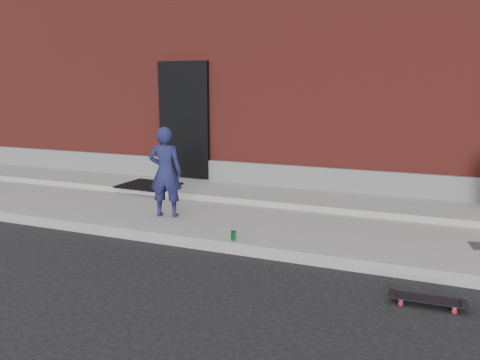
% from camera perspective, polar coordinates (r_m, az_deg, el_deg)
% --- Properties ---
extents(ground, '(80.00, 80.00, 0.00)m').
position_cam_1_polar(ground, '(5.81, 2.38, -9.51)').
color(ground, black).
rests_on(ground, ground).
extents(sidewalk, '(20.00, 3.00, 0.15)m').
position_cam_1_polar(sidewalk, '(7.14, 6.40, -4.87)').
color(sidewalk, gray).
rests_on(sidewalk, ground).
extents(apron, '(20.00, 1.20, 0.10)m').
position_cam_1_polar(apron, '(7.95, 8.15, -2.28)').
color(apron, gray).
rests_on(apron, sidewalk).
extents(building, '(20.00, 8.10, 5.00)m').
position_cam_1_polar(building, '(12.25, 13.70, 13.18)').
color(building, maroon).
rests_on(building, ground).
extents(child, '(0.55, 0.44, 1.34)m').
position_cam_1_polar(child, '(6.98, -9.07, 0.97)').
color(child, '#191C47').
rests_on(child, sidewalk).
extents(skateboard, '(0.69, 0.19, 0.08)m').
position_cam_1_polar(skateboard, '(4.96, 21.85, -13.41)').
color(skateboard, '#B1121A').
rests_on(skateboard, ground).
extents(soda_can, '(0.08, 0.08, 0.13)m').
position_cam_1_polar(soda_can, '(5.94, -0.81, -6.83)').
color(soda_can, '#1B8B3E').
rests_on(soda_can, sidewalk).
extents(doormat, '(1.04, 0.85, 0.03)m').
position_cam_1_polar(doormat, '(8.78, -11.06, -0.63)').
color(doormat, black).
rests_on(doormat, apron).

